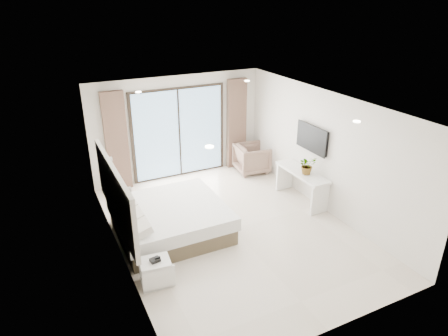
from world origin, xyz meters
The scene contains 8 objects.
ground centered at (0.00, 0.00, 0.00)m, with size 6.20×6.20×0.00m, color beige.
room_shell centered at (-0.20, 0.80, 1.58)m, with size 4.62×6.22×2.72m.
bed centered at (-1.22, 0.43, 0.32)m, with size 2.17×2.07×0.75m.
nightstand centered at (-1.96, -0.96, 0.23)m, with size 0.55×0.47×0.46m.
phone centered at (-1.96, -0.97, 0.49)m, with size 0.16×0.13×0.05m, color black.
console_desk centered at (2.04, 0.40, 0.56)m, with size 0.48×1.54×0.77m.
plant centered at (2.04, 0.24, 0.94)m, with size 0.39×0.43×0.34m, color #33662D.
armchair centered at (1.85, 2.40, 0.43)m, with size 0.83×0.78×0.85m, color #7E6153.
Camera 1 is at (-3.34, -6.39, 4.58)m, focal length 32.00 mm.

